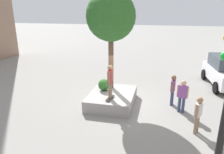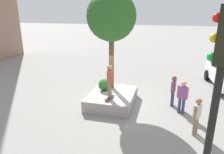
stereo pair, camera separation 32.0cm
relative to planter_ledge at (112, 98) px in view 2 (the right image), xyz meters
name	(u,v)px [view 2 (the right image)]	position (x,y,z in m)	size (l,w,h in m)	color
ground_plane	(120,103)	(-0.20, 0.39, -0.31)	(120.00, 120.00, 0.00)	gray
planter_ledge	(112,98)	(0.00, 0.00, 0.00)	(2.93, 2.33, 0.62)	gray
plaza_tree	(111,17)	(-0.80, -0.25, 4.20)	(2.59, 2.59, 5.22)	brown
boxwood_shrub	(104,85)	(-0.29, -0.52, 0.63)	(0.64, 0.64, 0.64)	#2D6628
skateboard	(110,98)	(0.77, 0.09, 0.36)	(0.82, 0.31, 0.07)	black
skateboarder	(110,79)	(0.77, 0.09, 1.35)	(0.57, 0.26, 1.68)	#847056
traffic_light_corner	(213,111)	(6.68, 3.46, 3.03)	(0.34, 0.37, 4.94)	black
bystander_watching	(197,114)	(1.93, 4.02, 0.61)	(0.49, 0.36, 1.59)	#847056
pedestrian_crossing	(173,89)	(-0.60, 3.13, 0.64)	(0.55, 0.26, 1.65)	navy
passerby_with_bag	(182,95)	(0.18, 3.55, 0.66)	(0.35, 0.53, 1.67)	navy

